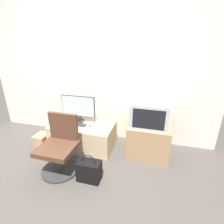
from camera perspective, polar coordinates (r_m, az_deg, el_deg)
The scene contains 12 objects.
ground_plane at distance 2.73m, azimuth -14.56°, elevation -20.01°, with size 12.00×12.00×0.00m, color #4C4742.
wall_back at distance 3.27m, azimuth -5.32°, elevation 13.33°, with size 4.40×0.05×2.60m.
desk at distance 3.22m, azimuth -9.36°, elevation -7.48°, with size 1.09×0.62×0.44m.
side_stand at distance 3.03m, azimuth 11.90°, elevation -8.56°, with size 0.67×0.60×0.55m.
main_monitor at distance 3.14m, azimuth -10.96°, elevation 1.13°, with size 0.62×0.20×0.48m.
keyboard at distance 3.11m, azimuth -11.44°, elevation -4.00°, with size 0.34×0.11×0.01m.
mouse at distance 3.02m, azimuth -7.18°, elevation -4.46°, with size 0.06×0.04×0.03m.
crt_tv at distance 2.82m, azimuth 12.23°, elevation -0.29°, with size 0.57×0.52×0.39m.
office_chair at distance 2.69m, azimuth -16.73°, elevation -11.26°, with size 0.54×0.54×0.84m.
cardboard_box_lower at distance 3.53m, azimuth -21.93°, elevation -8.35°, with size 0.22×0.28×0.21m.
handbag at distance 2.55m, azimuth -7.49°, elevation -18.42°, with size 0.32×0.19×0.41m.
book at distance 3.36m, azimuth -22.70°, elevation -11.93°, with size 0.16×0.14×0.02m.
Camera 1 is at (1.14, -1.70, 1.81)m, focal length 28.00 mm.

